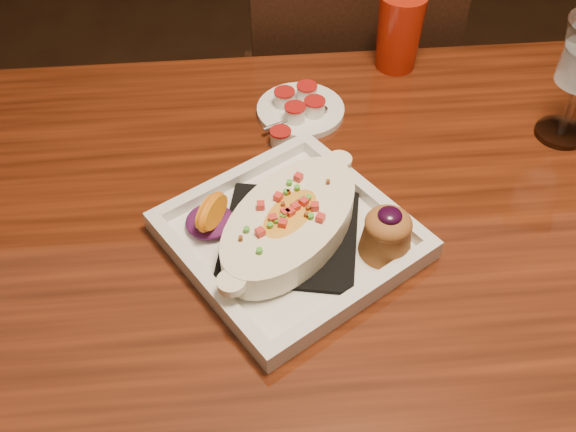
{
  "coord_description": "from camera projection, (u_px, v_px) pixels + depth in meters",
  "views": [
    {
      "loc": [
        -0.23,
        -0.55,
        1.4
      ],
      "look_at": [
        -0.18,
        0.03,
        0.77
      ],
      "focal_mm": 40.0,
      "sensor_mm": 36.0,
      "label": 1
    }
  ],
  "objects": [
    {
      "name": "table",
      "position": [
        410.0,
        280.0,
        0.93
      ],
      "size": [
        1.5,
        0.9,
        0.75
      ],
      "color": "maroon",
      "rests_on": "floor"
    },
    {
      "name": "chair_far",
      "position": [
        341.0,
        100.0,
        1.46
      ],
      "size": [
        0.42,
        0.42,
        0.93
      ],
      "rotation": [
        0.0,
        0.0,
        3.14
      ],
      "color": "black",
      "rests_on": "floor"
    },
    {
      "name": "plate",
      "position": [
        297.0,
        229.0,
        0.83
      ],
      "size": [
        0.38,
        0.38,
        0.08
      ],
      "rotation": [
        0.0,
        0.0,
        0.57
      ],
      "color": "white",
      "rests_on": "table"
    },
    {
      "name": "saucer",
      "position": [
        300.0,
        108.0,
        1.03
      ],
      "size": [
        0.14,
        0.14,
        0.1
      ],
      "color": "white",
      "rests_on": "table"
    },
    {
      "name": "creamer_loose",
      "position": [
        281.0,
        137.0,
        0.98
      ],
      "size": [
        0.03,
        0.03,
        0.03
      ],
      "color": "white",
      "rests_on": "table"
    },
    {
      "name": "red_tumbler",
      "position": [
        399.0,
        32.0,
        1.08
      ],
      "size": [
        0.08,
        0.08,
        0.13
      ],
      "primitive_type": "cone",
      "color": "#B11F0C",
      "rests_on": "table"
    }
  ]
}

